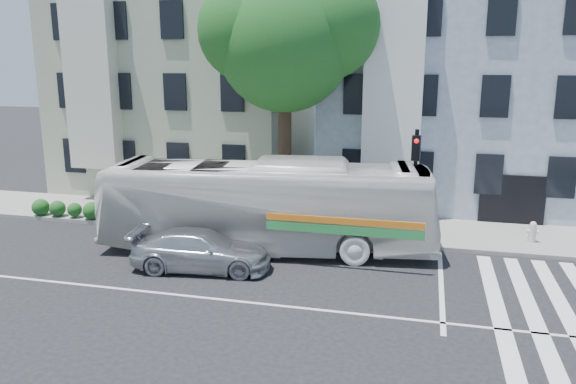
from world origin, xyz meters
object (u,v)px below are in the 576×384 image
(sedan, at_px, (201,250))
(traffic_signal, at_px, (415,173))
(bus, at_px, (268,206))
(fire_hydrant, at_px, (533,231))

(sedan, height_order, traffic_signal, traffic_signal)
(sedan, distance_m, traffic_signal, 8.02)
(bus, height_order, sedan, bus)
(bus, relative_size, fire_hydrant, 15.07)
(bus, height_order, traffic_signal, traffic_signal)
(bus, xyz_separation_m, fire_hydrant, (9.52, 2.83, -1.12))
(fire_hydrant, bearing_deg, bus, -163.44)
(bus, distance_m, traffic_signal, 5.43)
(sedan, distance_m, fire_hydrant, 12.32)
(bus, relative_size, traffic_signal, 2.71)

